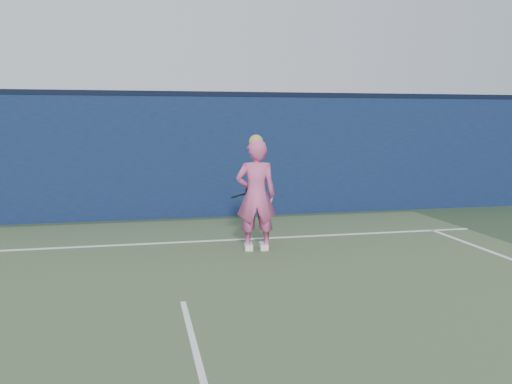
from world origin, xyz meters
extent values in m
plane|color=#304128|center=(0.00, 0.00, 0.00)|extent=(80.00, 80.00, 0.00)
cube|color=#0E183E|center=(0.00, 6.50, 1.25)|extent=(24.00, 0.40, 2.50)
cube|color=black|center=(0.00, 6.50, 2.55)|extent=(24.00, 0.42, 0.10)
imported|color=#D1518D|center=(1.33, 3.28, 0.86)|extent=(0.67, 0.48, 1.71)
sphere|color=tan|center=(1.33, 3.28, 1.68)|extent=(0.22, 0.22, 0.22)
cube|color=white|center=(1.45, 3.26, 0.05)|extent=(0.15, 0.29, 0.10)
cube|color=white|center=(1.21, 3.29, 0.05)|extent=(0.15, 0.29, 0.10)
torus|color=black|center=(1.37, 3.68, 0.86)|extent=(0.28, 0.07, 0.27)
torus|color=#BDC812|center=(1.37, 3.68, 0.86)|extent=(0.23, 0.05, 0.23)
cylinder|color=beige|center=(1.37, 3.68, 0.86)|extent=(0.22, 0.04, 0.22)
cylinder|color=black|center=(1.19, 3.76, 0.81)|extent=(0.25, 0.09, 0.09)
cylinder|color=black|center=(1.08, 3.81, 0.77)|extent=(0.12, 0.06, 0.06)
cube|color=white|center=(0.00, 4.00, 0.01)|extent=(11.00, 0.08, 0.01)
camera|label=1|loc=(-0.44, -4.82, 2.00)|focal=38.00mm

